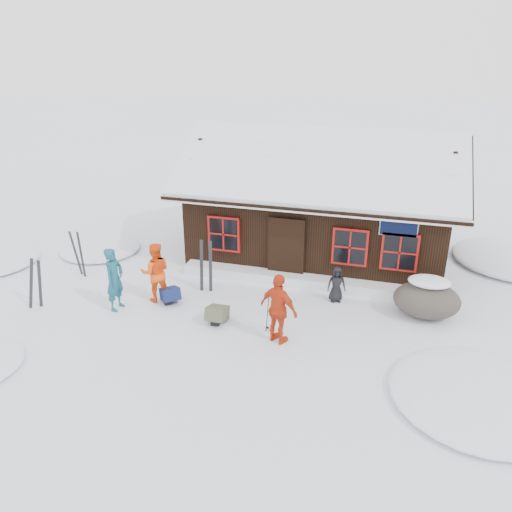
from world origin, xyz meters
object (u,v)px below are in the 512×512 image
object	(u,v)px
boulder	(427,299)
ski_pair_left	(35,284)
skier_orange_left	(156,272)
skier_crouched	(336,284)
ski_poles	(270,312)
skier_teal	(115,279)
skier_orange_right	(279,309)
backpack_blue	(170,297)
backpack_olive	(217,316)

from	to	relation	value
boulder	ski_pair_left	size ratio (longest dim) A/B	1.15
skier_orange_left	skier_crouched	xyz separation A→B (m)	(4.93, 1.37, -0.34)
ski_pair_left	skier_crouched	bearing A→B (deg)	8.57
ski_poles	skier_crouched	bearing A→B (deg)	56.40
skier_teal	ski_poles	bearing A→B (deg)	-86.24
skier_teal	skier_orange_right	size ratio (longest dim) A/B	0.99
skier_teal	skier_crouched	size ratio (longest dim) A/B	1.69
skier_teal	skier_orange_left	size ratio (longest dim) A/B	1.03
skier_orange_left	boulder	xyz separation A→B (m)	(7.37, 1.19, -0.35)
backpack_blue	ski_pair_left	bearing A→B (deg)	160.22
skier_orange_left	ski_poles	xyz separation A→B (m)	(3.53, -0.73, -0.32)
ski_pair_left	backpack_blue	world-z (taller)	ski_pair_left
boulder	ski_poles	size ratio (longest dim) A/B	1.48
skier_orange_left	ski_pair_left	xyz separation A→B (m)	(-2.99, -1.33, -0.16)
skier_orange_right	ski_pair_left	xyz separation A→B (m)	(-6.85, -0.17, -0.19)
backpack_olive	skier_orange_right	bearing A→B (deg)	-16.48
skier_orange_left	ski_poles	bearing A→B (deg)	141.74
ski_pair_left	ski_poles	distance (m)	6.55
skier_orange_right	ski_poles	bearing A→B (deg)	-29.22
skier_orange_right	backpack_blue	world-z (taller)	skier_orange_right
backpack_blue	backpack_olive	xyz separation A→B (m)	(1.68, -0.68, 0.00)
skier_orange_left	backpack_olive	xyz separation A→B (m)	(2.08, -0.70, -0.70)
ski_poles	backpack_olive	xyz separation A→B (m)	(-1.45, 0.03, -0.38)
ski_pair_left	ski_poles	size ratio (longest dim) A/B	1.29
backpack_olive	backpack_blue	bearing A→B (deg)	156.27
skier_crouched	boulder	size ratio (longest dim) A/B	0.61
boulder	ski_poles	world-z (taller)	ski_poles
skier_teal	skier_crouched	xyz separation A→B (m)	(5.77, 2.14, -0.37)
skier_crouched	boulder	distance (m)	2.45
skier_teal	backpack_blue	world-z (taller)	skier_teal
ski_pair_left	backpack_blue	xyz separation A→B (m)	(3.39, 1.31, -0.55)
skier_orange_right	boulder	bearing A→B (deg)	-122.37
skier_orange_right	boulder	size ratio (longest dim) A/B	1.04
skier_orange_left	ski_poles	distance (m)	3.62
skier_teal	skier_crouched	world-z (taller)	skier_teal
skier_teal	skier_orange_right	world-z (taller)	skier_orange_right
skier_teal	skier_orange_left	xyz separation A→B (m)	(0.85, 0.77, -0.02)
skier_teal	skier_orange_right	xyz separation A→B (m)	(4.71, -0.40, 0.01)
skier_orange_left	skier_orange_right	distance (m)	4.03
boulder	ski_pair_left	xyz separation A→B (m)	(-10.36, -2.52, 0.20)
skier_teal	ski_pair_left	xyz separation A→B (m)	(-2.14, -0.56, -0.18)
backpack_blue	skier_orange_left	bearing A→B (deg)	136.82
boulder	ski_poles	distance (m)	4.29
skier_orange_left	boulder	size ratio (longest dim) A/B	1.00
ski_pair_left	ski_poles	xyz separation A→B (m)	(6.52, 0.60, -0.16)
skier_crouched	backpack_blue	distance (m)	4.74
skier_teal	boulder	distance (m)	8.46
skier_crouched	ski_poles	world-z (taller)	ski_poles
skier_crouched	skier_orange_left	bearing A→B (deg)	-179.68
boulder	backpack_blue	bearing A→B (deg)	-170.20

